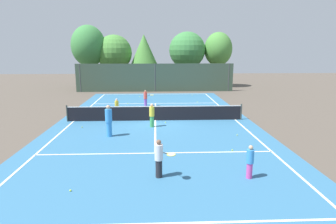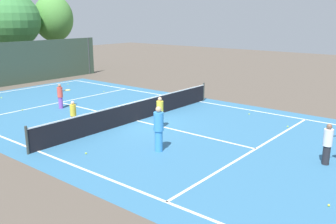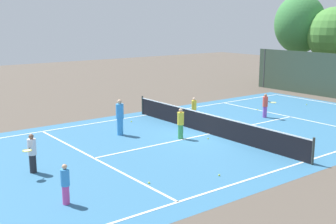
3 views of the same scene
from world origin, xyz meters
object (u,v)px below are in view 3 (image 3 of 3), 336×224
Objects in this scene: player_0 at (194,109)px; tennis_ball_2 at (257,110)px; player_1 at (32,153)px; player_2 at (181,123)px; player_3 at (65,184)px; tennis_ball_5 at (149,183)px; tennis_ball_6 at (131,121)px; player_5 at (120,117)px; player_4 at (265,105)px; tennis_ball_7 at (208,139)px; tennis_ball_3 at (219,175)px; tennis_ball_8 at (307,104)px.

tennis_ball_2 is (0.30, 5.00, -0.63)m from player_0.
player_1 is at bearing -74.28° from player_0.
player_2 is 8.41m from player_3.
tennis_ball_5 is at bearing -49.53° from player_2.
tennis_ball_5 is 9.37m from tennis_ball_6.
player_4 is at bearing 78.66° from player_5.
player_3 is at bearing -92.98° from tennis_ball_5.
tennis_ball_2 and tennis_ball_7 have the same top height.
tennis_ball_2 is at bearing 86.51° from player_0.
player_1 reaches higher than tennis_ball_7.
player_2 reaches higher than tennis_ball_3.
player_4 is 5.27m from tennis_ball_8.
tennis_ball_3 and tennis_ball_7 have the same top height.
player_5 is 26.82× the size of tennis_ball_8.
tennis_ball_3 is (4.80, -2.09, -0.72)m from player_2.
tennis_ball_6 is at bearing -120.06° from player_0.
player_3 is 20.17m from tennis_ball_8.
tennis_ball_3 is at bearing 78.78° from player_3.
tennis_ball_2 is 1.00× the size of tennis_ball_7.
tennis_ball_6 is 1.00× the size of tennis_ball_8.
player_4 is 21.00× the size of tennis_ball_2.
tennis_ball_8 is (-0.82, 5.16, -0.69)m from player_4.
tennis_ball_2 is at bearing 124.87° from tennis_ball_3.
player_2 is 22.27× the size of tennis_ball_5.
player_2 is 22.27× the size of tennis_ball_7.
tennis_ball_7 is (-2.99, 5.50, 0.00)m from tennis_ball_5.
tennis_ball_6 is (-3.72, -6.80, -0.69)m from player_4.
player_2 is at bearing -83.24° from tennis_ball_8.
player_1 is at bearing -87.18° from player_2.
player_5 is 26.82× the size of tennis_ball_7.
tennis_ball_3 is (5.40, -8.87, -0.69)m from player_4.
player_0 reaches higher than tennis_ball_6.
player_4 reaches higher than player_3.
player_1 is at bearing -57.37° from tennis_ball_6.
player_4 is 21.00× the size of tennis_ball_8.
player_4 is at bearing 95.03° from player_2.
player_5 is 10.00m from tennis_ball_2.
player_2 is (-0.36, 7.32, -0.01)m from player_1.
player_1 reaches higher than tennis_ball_5.
player_4 is 21.00× the size of tennis_ball_5.
player_1 reaches higher than tennis_ball_2.
player_3 is at bearing -75.23° from tennis_ball_8.
player_5 is (-2.70, 5.39, 0.14)m from player_1.
player_1 reaches higher than player_3.
tennis_ball_8 is at bearing 99.02° from player_4.
player_4 is 8.89m from player_5.
player_2 is 5.29m from tennis_ball_3.
tennis_ball_6 is at bearing 136.87° from player_3.
player_1 is 22.34× the size of tennis_ball_6.
tennis_ball_8 is at bearing 101.82° from tennis_ball_7.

